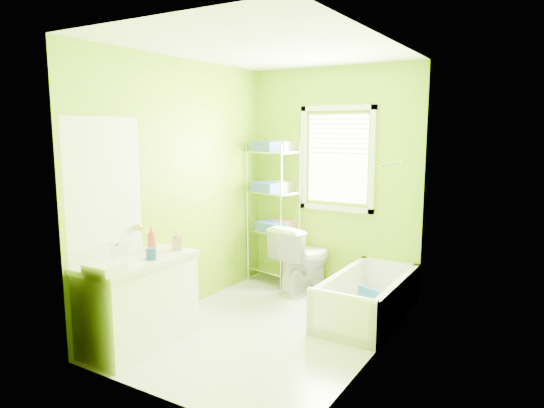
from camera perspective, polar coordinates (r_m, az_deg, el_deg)
The scene contains 9 objects.
ground at distance 4.82m, azimuth -0.30°, elevation -14.34°, with size 2.90×2.90×0.00m, color silver.
room_envelope at distance 4.44m, azimuth -0.32°, elevation 4.32°, with size 2.14×2.94×2.62m.
window at distance 5.68m, azimuth 7.66°, elevation 5.93°, with size 0.92×0.05×1.22m.
door at distance 4.44m, azimuth -18.78°, elevation -3.29°, with size 0.09×0.80×2.00m.
right_wall_decor at distance 4.01m, azimuth 12.27°, elevation 0.36°, with size 0.04×1.48×1.17m.
bathtub at distance 5.08m, azimuth 11.10°, elevation -11.48°, with size 0.67×1.43×0.46m.
toilet at distance 5.71m, azimuth 3.70°, elevation -6.35°, with size 0.45×0.79×0.80m, color white.
vanity at distance 4.48m, azimuth -15.44°, elevation -10.75°, with size 0.53×1.06×1.00m.
wire_shelf_unit at distance 5.92m, azimuth 0.30°, elevation 0.83°, with size 0.64×0.52×1.75m.
Camera 1 is at (2.30, -3.78, 1.90)m, focal length 32.00 mm.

